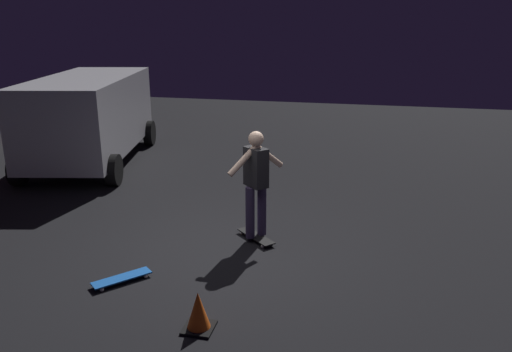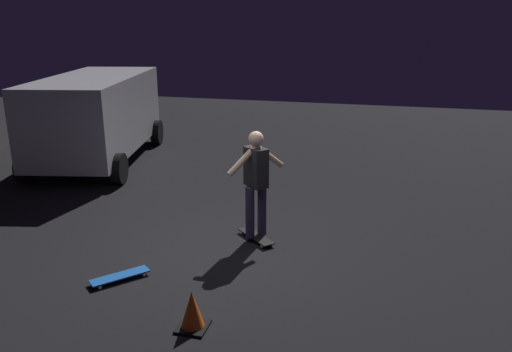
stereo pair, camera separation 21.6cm
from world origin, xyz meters
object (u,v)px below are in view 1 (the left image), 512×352
(skateboard_ridden, at_px, (256,236))
(traffic_cone, at_px, (198,312))
(parked_van, at_px, (90,114))
(skater, at_px, (256,177))
(skateboard_spare, at_px, (122,278))

(skateboard_ridden, bearing_deg, traffic_cone, 177.88)
(parked_van, relative_size, skater, 2.93)
(skateboard_spare, relative_size, skater, 0.43)
(skateboard_ridden, relative_size, traffic_cone, 1.54)
(skateboard_ridden, distance_m, skater, 0.98)
(skateboard_ridden, relative_size, skateboard_spare, 0.98)
(skateboard_ridden, distance_m, traffic_cone, 2.48)
(skater, xyz_separation_m, traffic_cone, (-2.48, 0.09, -0.83))
(skateboard_spare, xyz_separation_m, traffic_cone, (-0.78, -1.34, 0.16))
(skater, distance_m, traffic_cone, 2.61)
(traffic_cone, bearing_deg, skateboard_spare, 59.75)
(parked_van, height_order, skateboard_ridden, parked_van)
(skateboard_ridden, xyz_separation_m, traffic_cone, (-2.48, 0.09, 0.16))
(skateboard_ridden, bearing_deg, skater, 180.00)
(skateboard_ridden, relative_size, skater, 0.42)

